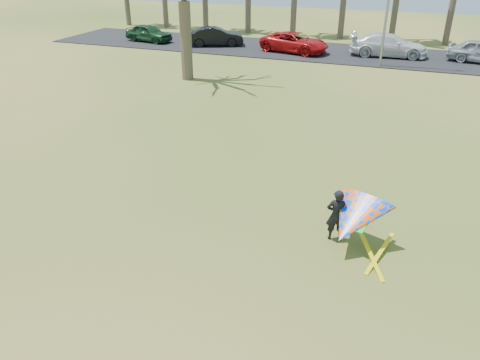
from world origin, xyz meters
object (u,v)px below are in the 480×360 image
(car_2, at_px, (295,42))
(kite_flyer, at_px, (352,219))
(car_1, at_px, (216,36))
(car_0, at_px, (149,33))
(car_3, at_px, (389,45))

(car_2, bearing_deg, kite_flyer, -148.60)
(car_1, xyz_separation_m, kite_flyer, (13.36, -22.85, 0.11))
(car_2, bearing_deg, car_1, 101.32)
(car_1, height_order, car_2, car_1)
(car_0, height_order, car_3, car_3)
(car_1, relative_size, kite_flyer, 1.70)
(car_1, bearing_deg, car_2, -116.06)
(car_3, bearing_deg, kite_flyer, 178.22)
(car_3, xyz_separation_m, kite_flyer, (0.95, -23.50, 0.04))
(car_0, height_order, car_1, car_1)
(car_0, xyz_separation_m, car_2, (11.66, 0.03, 0.02))
(car_1, distance_m, car_2, 6.11)
(car_0, height_order, car_2, car_2)
(car_0, xyz_separation_m, kite_flyer, (18.92, -22.58, 0.13))
(car_1, relative_size, car_3, 0.80)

